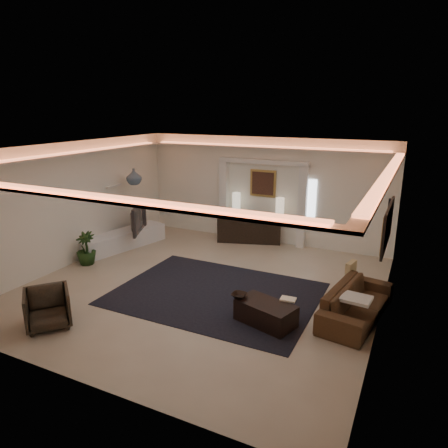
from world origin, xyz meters
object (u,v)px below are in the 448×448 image
at_px(console, 249,228).
at_px(sofa, 357,303).
at_px(armchair, 48,308).
at_px(coffee_table, 266,313).

xyz_separation_m(console, sofa, (3.41, -3.24, -0.10)).
bearing_deg(console, armchair, -120.48).
relative_size(sofa, coffee_table, 1.99).
bearing_deg(sofa, armchair, 127.68).
distance_m(coffee_table, armchair, 3.76).
distance_m(console, coffee_table, 4.60).
distance_m(sofa, armchair, 5.41).
relative_size(console, sofa, 0.86).
bearing_deg(console, sofa, -61.11).
bearing_deg(console, coffee_table, -81.57).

